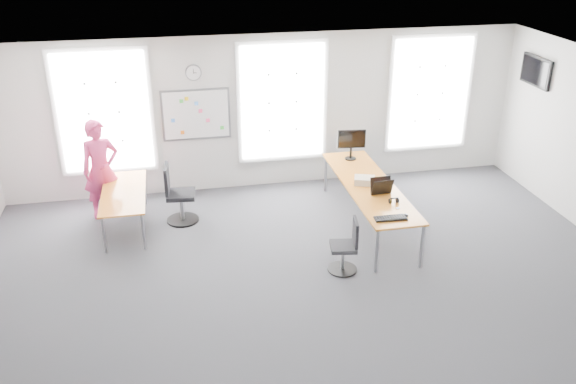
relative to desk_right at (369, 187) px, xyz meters
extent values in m
plane|color=#27272C|center=(-1.41, -1.92, -0.72)|extent=(10.00, 10.00, 0.00)
plane|color=white|center=(-1.41, -1.92, 2.28)|extent=(10.00, 10.00, 0.00)
plane|color=silver|center=(-1.41, 2.08, 0.78)|extent=(10.00, 0.00, 10.00)
cube|color=silver|center=(-4.41, 2.05, 0.98)|extent=(1.60, 0.06, 2.20)
cube|color=silver|center=(-1.11, 2.05, 0.98)|extent=(1.60, 0.06, 2.20)
cube|color=silver|center=(1.89, 2.05, 0.98)|extent=(1.60, 0.06, 2.20)
cube|color=orange|center=(0.00, 0.00, 0.03)|extent=(0.84, 3.15, 0.03)
cylinder|color=gray|center=(-0.36, -1.52, -0.35)|extent=(0.05, 0.05, 0.74)
cylinder|color=gray|center=(0.36, -1.52, -0.35)|extent=(0.05, 0.05, 0.74)
cylinder|color=gray|center=(-0.36, 1.52, -0.35)|extent=(0.05, 0.05, 0.74)
cylinder|color=gray|center=(0.36, 1.52, -0.35)|extent=(0.05, 0.05, 0.74)
cube|color=orange|center=(-4.13, 0.76, -0.06)|extent=(0.73, 1.84, 0.03)
cylinder|color=gray|center=(-4.44, -0.10, -0.40)|extent=(0.05, 0.05, 0.64)
cylinder|color=gray|center=(-3.83, -0.10, -0.40)|extent=(0.05, 0.05, 0.64)
cylinder|color=gray|center=(-4.44, 1.62, -0.40)|extent=(0.05, 0.05, 0.64)
cylinder|color=gray|center=(-3.83, 1.62, -0.40)|extent=(0.05, 0.05, 0.64)
cylinder|color=black|center=(-0.84, -1.36, -0.70)|extent=(0.46, 0.46, 0.03)
cylinder|color=gray|center=(-0.84, -1.36, -0.51)|extent=(0.05, 0.05, 0.37)
cube|color=black|center=(-0.84, -1.36, -0.31)|extent=(0.44, 0.44, 0.06)
cube|color=black|center=(-0.67, -1.39, -0.06)|extent=(0.10, 0.37, 0.39)
cylinder|color=black|center=(-3.17, 0.79, -0.70)|extent=(0.57, 0.57, 0.03)
cylinder|color=gray|center=(-3.17, 0.79, -0.45)|extent=(0.07, 0.07, 0.46)
cube|color=black|center=(-3.17, 0.79, -0.20)|extent=(0.53, 0.53, 0.08)
cube|color=black|center=(-3.39, 0.81, 0.10)|extent=(0.10, 0.46, 0.49)
imported|color=#CD326A|center=(-4.51, 1.28, 0.18)|extent=(0.76, 0.61, 1.80)
cube|color=white|center=(-2.76, 2.05, 0.83)|extent=(1.20, 0.03, 0.90)
cylinder|color=gray|center=(-2.76, 2.05, 1.63)|extent=(0.30, 0.04, 0.30)
cube|color=black|center=(3.54, 1.08, 1.58)|extent=(0.06, 0.90, 0.55)
cube|color=black|center=(-0.09, -1.29, 0.06)|extent=(0.50, 0.21, 0.02)
ellipsoid|color=black|center=(0.17, -1.26, 0.07)|extent=(0.08, 0.11, 0.04)
cylinder|color=black|center=(0.15, -0.97, 0.05)|extent=(0.08, 0.08, 0.01)
cylinder|color=black|center=(0.09, -0.77, 0.09)|extent=(0.04, 0.08, 0.08)
cylinder|color=black|center=(0.22, -0.77, 0.09)|extent=(0.04, 0.08, 0.08)
cylinder|color=gold|center=(0.09, -0.77, 0.09)|extent=(0.01, 0.08, 0.08)
cube|color=black|center=(0.15, -0.77, 0.13)|extent=(0.14, 0.02, 0.01)
cube|color=black|center=(0.07, -0.37, 0.20)|extent=(0.36, 0.10, 0.29)
cube|color=#FF5416|center=(0.07, -0.45, 0.19)|extent=(0.34, 0.12, 0.26)
cube|color=black|center=(0.07, -0.47, 0.20)|extent=(0.36, 0.12, 0.28)
cube|color=beige|center=(-0.07, 0.05, 0.11)|extent=(0.41, 0.36, 0.12)
cylinder|color=black|center=(0.03, 1.20, 0.06)|extent=(0.21, 0.21, 0.02)
cylinder|color=black|center=(0.03, 1.20, 0.17)|extent=(0.04, 0.04, 0.21)
cube|color=black|center=(0.03, 1.18, 0.46)|extent=(0.52, 0.09, 0.35)
cube|color=black|center=(0.03, 1.16, 0.46)|extent=(0.48, 0.05, 0.31)
camera|label=1|loc=(-3.26, -9.04, 4.32)|focal=38.00mm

